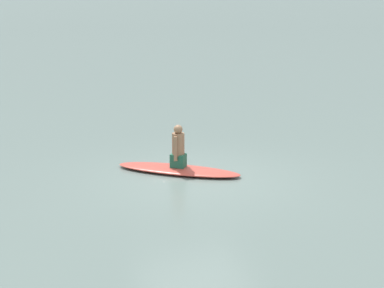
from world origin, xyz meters
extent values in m
plane|color=slate|center=(0.00, 0.00, 0.00)|extent=(400.00, 400.00, 0.00)
ellipsoid|color=#D84C3F|center=(-0.61, -0.17, 0.06)|extent=(2.52, 2.63, 0.12)
cube|color=#26664C|center=(-0.61, -0.17, 0.27)|extent=(0.40, 0.41, 0.30)
cylinder|color=#9E7051|center=(-0.61, -0.17, 0.65)|extent=(0.39, 0.39, 0.49)
sphere|color=#9E7051|center=(-0.61, -0.17, 0.98)|extent=(0.20, 0.20, 0.20)
cylinder|color=#9E7051|center=(-0.73, -0.05, 0.58)|extent=(0.11, 0.11, 0.54)
cylinder|color=#9E7051|center=(-0.49, -0.28, 0.58)|extent=(0.11, 0.11, 0.54)
camera|label=1|loc=(12.21, -5.50, 4.15)|focal=60.85mm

